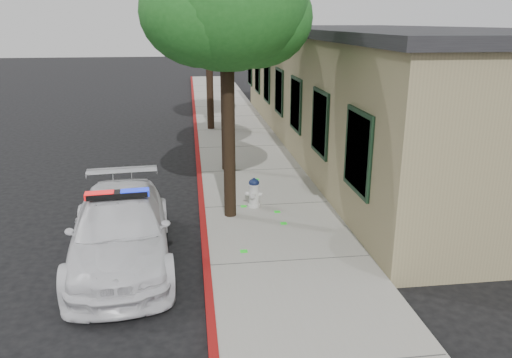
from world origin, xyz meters
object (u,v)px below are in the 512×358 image
object	(u,v)px
fire_hydrant	(254,192)
street_tree_near	(227,8)
clapboard_building	(380,89)
police_car	(121,230)
street_tree_mid	(224,22)
street_tree_far	(209,11)

from	to	relation	value
fire_hydrant	street_tree_near	bearing A→B (deg)	-124.05
clapboard_building	fire_hydrant	distance (m)	8.28
police_car	street_tree_mid	world-z (taller)	street_tree_mid
street_tree_mid	street_tree_far	bearing A→B (deg)	91.44
street_tree_mid	street_tree_far	distance (m)	6.03
police_car	street_tree_far	world-z (taller)	street_tree_far
clapboard_building	street_tree_far	world-z (taller)	street_tree_far
street_tree_near	street_tree_mid	bearing A→B (deg)	87.18
fire_hydrant	street_tree_far	size ratio (longest dim) A/B	0.12
street_tree_near	fire_hydrant	bearing A→B (deg)	39.31
clapboard_building	fire_hydrant	xyz separation A→B (m)	(-5.38, -6.08, -1.62)
fire_hydrant	street_tree_far	xyz separation A→B (m)	(-0.57, 9.36, 4.31)
police_car	street_tree_far	distance (m)	12.54
police_car	street_tree_mid	distance (m)	7.16
police_car	street_tree_mid	bearing A→B (deg)	61.54
clapboard_building	street_tree_mid	xyz separation A→B (m)	(-5.79, -2.74, 2.29)
clapboard_building	street_tree_near	bearing A→B (deg)	-132.29
clapboard_building	police_car	bearing A→B (deg)	-134.64
street_tree_mid	clapboard_building	bearing A→B (deg)	25.32
clapboard_building	street_tree_near	size ratio (longest dim) A/B	3.43
street_tree_near	street_tree_mid	xyz separation A→B (m)	(0.19, 3.84, -0.27)
police_car	street_tree_mid	size ratio (longest dim) A/B	0.83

